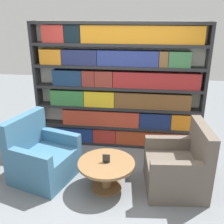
% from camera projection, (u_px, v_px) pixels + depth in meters
% --- Properties ---
extents(ground_plane, '(14.00, 14.00, 0.00)m').
position_uv_depth(ground_plane, '(106.00, 191.00, 3.78)').
color(ground_plane, slate).
extents(bookshelf, '(3.07, 0.30, 2.28)m').
position_uv_depth(bookshelf, '(120.00, 88.00, 4.76)').
color(bookshelf, silver).
rests_on(bookshelf, ground_plane).
extents(armchair_left, '(1.03, 1.05, 0.98)m').
position_uv_depth(armchair_left, '(42.00, 158.00, 4.02)').
color(armchair_left, '#386684').
rests_on(armchair_left, ground_plane).
extents(armchair_right, '(0.89, 0.93, 0.98)m').
position_uv_depth(armchair_right, '(178.00, 168.00, 3.76)').
color(armchair_right, brown).
rests_on(armchair_right, ground_plane).
extents(coffee_table, '(0.81, 0.81, 0.43)m').
position_uv_depth(coffee_table, '(106.00, 170.00, 3.75)').
color(coffee_table, brown).
rests_on(coffee_table, ground_plane).
extents(table_sign, '(0.11, 0.06, 0.13)m').
position_uv_depth(table_sign, '(106.00, 159.00, 3.69)').
color(table_sign, black).
rests_on(table_sign, coffee_table).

